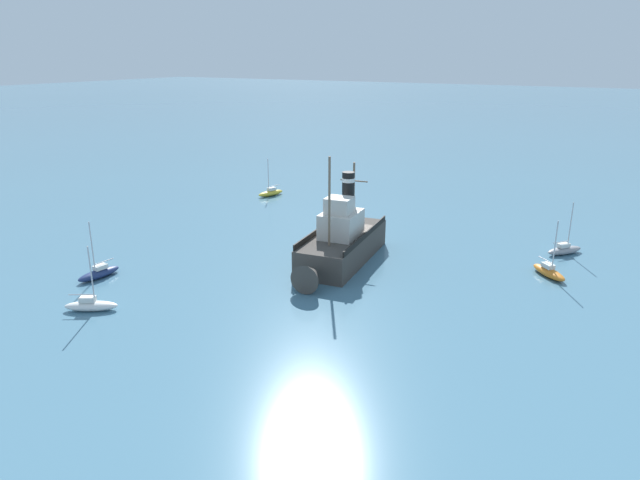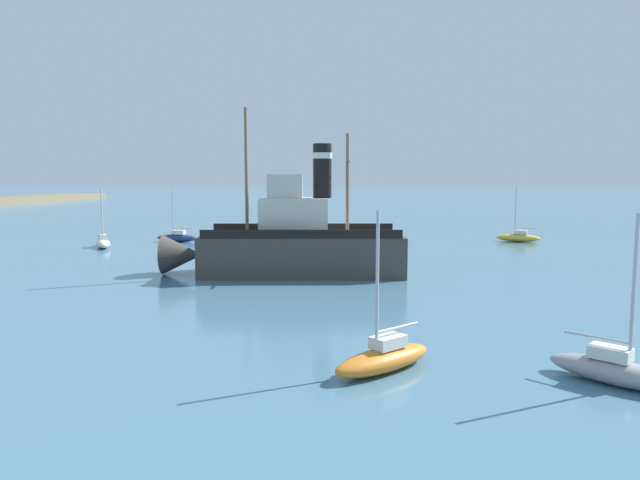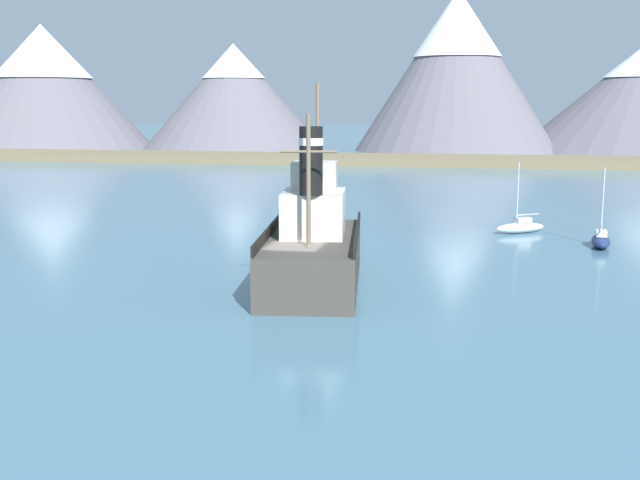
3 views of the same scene
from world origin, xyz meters
The scene contains 7 objects.
ground_plane centered at (0.00, 0.00, 0.00)m, with size 600.00×600.00×0.00m, color #477289.
old_tugboat centered at (0.28, 3.28, 1.83)m, with size 5.83×14.70×9.90m.
sailboat_orange centered at (-16.41, -2.33, 0.43)m, with size 3.50×3.42×4.90m.
sailboat_navy centered at (15.93, 16.43, 0.43)m, with size 1.44×3.88×4.90m.
sailboat_yellow centered at (19.69, -14.20, 0.43)m, with size 2.21×3.95×4.90m.
sailboat_grey centered at (-16.76, -8.89, 0.43)m, with size 3.20×3.67×4.90m.
sailboat_white centered at (11.28, 21.06, 0.43)m, with size 3.81×2.93×4.90m.
Camera 1 is at (-21.70, 45.54, 17.74)m, focal length 32.00 mm.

